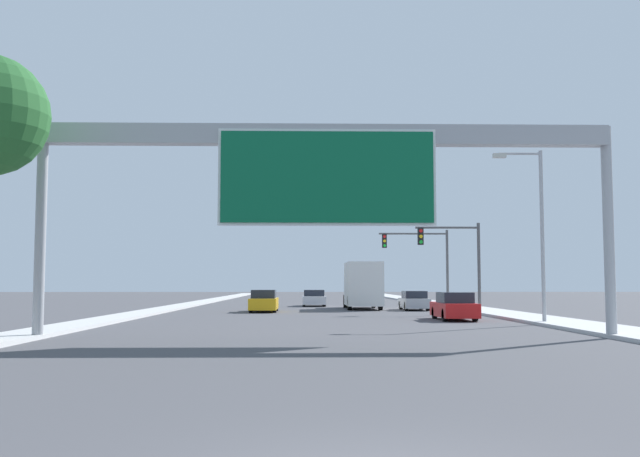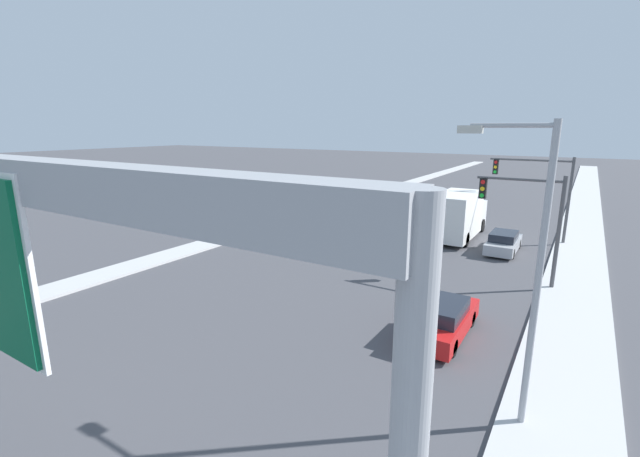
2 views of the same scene
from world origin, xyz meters
TOP-DOWN VIEW (x-y plane):
  - sidewalk_right at (11.25, 60.00)m, footprint 3.00×120.00m
  - median_strip_left at (-10.75, 60.00)m, footprint 2.00×120.00m
  - car_far_right at (7.00, 43.87)m, footprint 1.72×4.43m
  - car_mid_center at (7.00, 30.23)m, footprint 1.74×4.53m
  - car_far_left at (0.00, 52.83)m, footprint 1.89×4.59m
  - car_near_right at (-3.50, 41.05)m, footprint 1.77×4.71m
  - truck_box_primary at (3.50, 45.97)m, footprint 2.48×7.65m
  - traffic_light_near_intersection at (8.91, 38.00)m, footprint 4.11×0.32m
  - traffic_light_mid_block at (8.48, 48.00)m, footprint 5.39×0.32m
  - street_lamp_right at (10.07, 26.18)m, footprint 2.34×0.28m

SIDE VIEW (x-z plane):
  - sidewalk_right at x=11.25m, z-range 0.00..0.15m
  - median_strip_left at x=-10.75m, z-range 0.00..0.15m
  - car_far_left at x=0.00m, z-range -0.03..1.33m
  - car_far_right at x=7.00m, z-range -0.03..1.33m
  - car_mid_center at x=7.00m, z-range -0.04..1.41m
  - car_near_right at x=-3.50m, z-range -0.04..1.43m
  - truck_box_primary at x=3.50m, z-range 0.02..3.44m
  - traffic_light_near_intersection at x=8.91m, z-range 1.00..6.73m
  - traffic_light_mid_block at x=8.48m, z-range 1.13..7.17m
  - street_lamp_right at x=10.07m, z-range 0.73..8.89m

